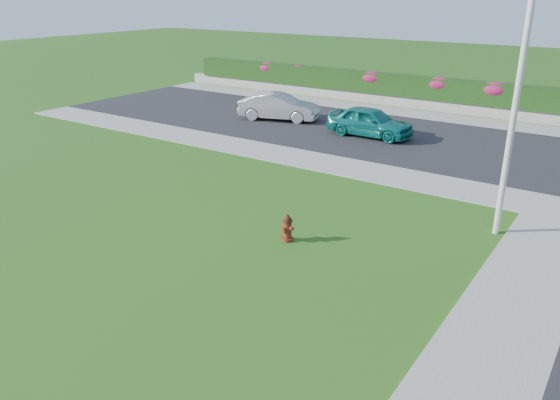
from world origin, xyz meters
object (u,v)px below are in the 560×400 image
Objects in this scene: fire_hydrant at (287,228)px; sedan_teal at (370,122)px; utility_pole at (514,118)px; sedan_silver at (279,107)px.

sedan_teal is at bearing 114.59° from fire_hydrant.
fire_hydrant is at bearing -141.07° from utility_pole.
fire_hydrant is 0.19× the size of sedan_silver.
utility_pole reaches higher than sedan_teal.
sedan_teal is 10.54m from utility_pole.
sedan_silver is at bearing 85.75° from sedan_teal.
sedan_silver is at bearing 135.09° from fire_hydrant.
fire_hydrant is 11.19m from sedan_teal.
sedan_silver is (-5.10, 0.43, -0.00)m from sedan_teal.
sedan_teal is at bearing 134.58° from utility_pole.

